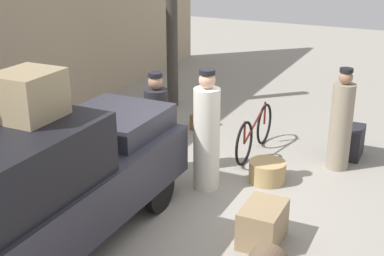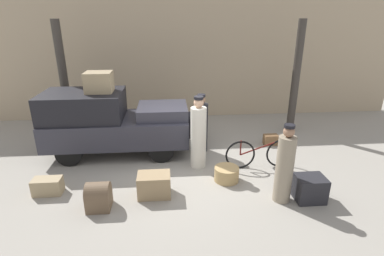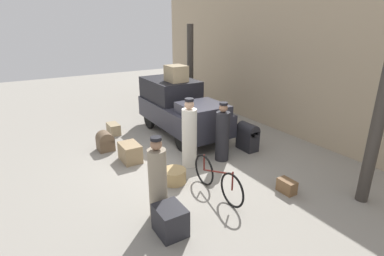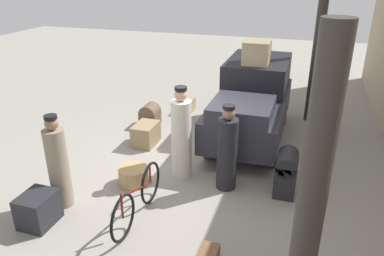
% 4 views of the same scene
% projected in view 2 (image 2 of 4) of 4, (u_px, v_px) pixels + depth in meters
% --- Properties ---
extents(ground_plane, '(30.00, 30.00, 0.00)m').
position_uv_depth(ground_plane, '(185.00, 167.00, 7.41)').
color(ground_plane, gray).
extents(station_building_facade, '(16.00, 0.15, 4.50)m').
position_uv_depth(station_building_facade, '(177.00, 54.00, 10.41)').
color(station_building_facade, tan).
rests_on(station_building_facade, ground).
extents(canopy_pillar_left, '(0.24, 0.24, 3.44)m').
position_uv_depth(canopy_pillar_left, '(64.00, 82.00, 8.67)').
color(canopy_pillar_left, '#38332D').
rests_on(canopy_pillar_left, ground).
extents(canopy_pillar_right, '(0.24, 0.24, 3.44)m').
position_uv_depth(canopy_pillar_right, '(296.00, 78.00, 9.22)').
color(canopy_pillar_right, '#38332D').
rests_on(canopy_pillar_right, ground).
extents(truck, '(3.67, 1.53, 1.70)m').
position_uv_depth(truck, '(111.00, 121.00, 7.87)').
color(truck, black).
rests_on(truck, ground).
extents(bicycle, '(1.73, 0.04, 0.77)m').
position_uv_depth(bicycle, '(261.00, 154.00, 7.26)').
color(bicycle, black).
rests_on(bicycle, ground).
extents(wicker_basket, '(0.55, 0.55, 0.32)m').
position_uv_depth(wicker_basket, '(227.00, 174.00, 6.76)').
color(wicker_basket, tan).
rests_on(wicker_basket, ground).
extents(porter_with_bicycle, '(0.34, 0.34, 1.63)m').
position_uv_depth(porter_with_bicycle, '(285.00, 167.00, 5.84)').
color(porter_with_bicycle, gray).
rests_on(porter_with_bicycle, ground).
extents(porter_standing_middle, '(0.38, 0.38, 1.78)m').
position_uv_depth(porter_standing_middle, '(198.00, 135.00, 7.18)').
color(porter_standing_middle, silver).
rests_on(porter_standing_middle, ground).
extents(conductor_in_dark_uniform, '(0.36, 0.36, 1.59)m').
position_uv_depth(conductor_in_dark_uniform, '(201.00, 126.00, 8.08)').
color(conductor_in_dark_uniform, '#232328').
rests_on(conductor_in_dark_uniform, ground).
extents(suitcase_small_leather, '(0.45, 0.44, 0.55)m').
position_uv_depth(suitcase_small_leather, '(99.00, 196.00, 5.75)').
color(suitcase_small_leather, brown).
rests_on(suitcase_small_leather, ground).
extents(suitcase_tan_flat, '(0.67, 0.46, 0.48)m').
position_uv_depth(suitcase_tan_flat, '(154.00, 185.00, 6.17)').
color(suitcase_tan_flat, '#937A56').
rests_on(suitcase_tan_flat, ground).
extents(trunk_wicker_pale, '(0.40, 0.24, 0.30)m').
position_uv_depth(trunk_wicker_pale, '(271.00, 140.00, 8.65)').
color(trunk_wicker_pale, brown).
rests_on(trunk_wicker_pale, ground).
extents(trunk_large_brown, '(0.58, 0.32, 0.35)m').
position_uv_depth(trunk_large_brown, '(48.00, 186.00, 6.25)').
color(trunk_large_brown, '#9E8966').
rests_on(trunk_large_brown, ground).
extents(trunk_umber_medium, '(0.57, 0.48, 0.52)m').
position_uv_depth(trunk_umber_medium, '(310.00, 188.00, 6.01)').
color(trunk_umber_medium, '#232328').
rests_on(trunk_umber_medium, ground).
extents(trunk_barrel_dark, '(0.61, 0.37, 0.80)m').
position_uv_depth(trunk_barrel_dark, '(192.00, 123.00, 9.14)').
color(trunk_barrel_dark, '#232328').
rests_on(trunk_barrel_dark, ground).
extents(trunk_on_truck_roof, '(0.66, 0.57, 0.51)m').
position_uv_depth(trunk_on_truck_roof, '(99.00, 82.00, 7.48)').
color(trunk_on_truck_roof, '#9E8966').
rests_on(trunk_on_truck_roof, truck).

